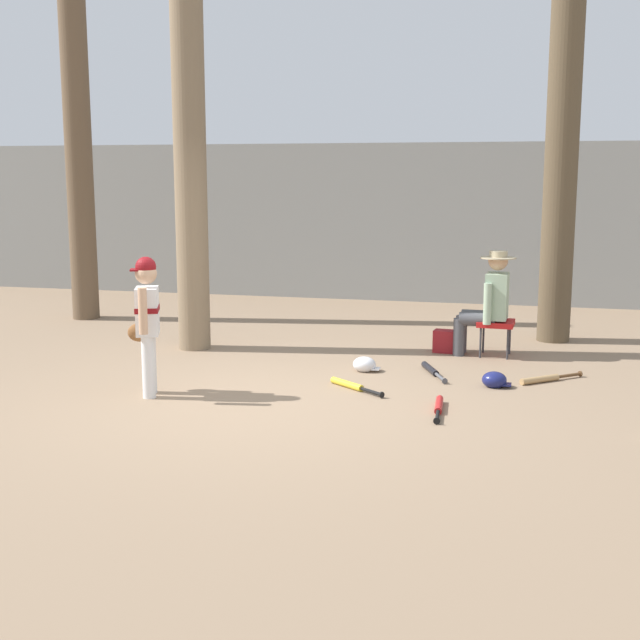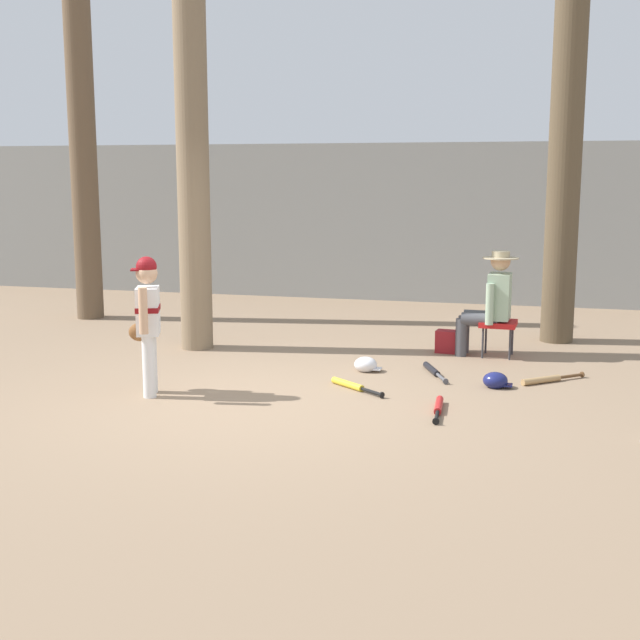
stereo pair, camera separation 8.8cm
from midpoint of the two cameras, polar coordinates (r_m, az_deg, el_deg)
ground_plane at (r=7.72m, az=-4.14°, el=-5.61°), size 60.00×60.00×0.00m
concrete_back_wall at (r=13.93m, az=4.72°, el=6.58°), size 18.00×0.36×2.53m
tree_near_player at (r=10.01m, az=-8.39°, el=13.73°), size 0.52×0.52×6.02m
tree_behind_spectator at (r=10.74m, az=16.53°, el=13.12°), size 0.54×0.54×6.01m
young_ballplayer at (r=8.00m, az=-11.25°, el=0.23°), size 0.45×0.56×1.31m
folding_stool at (r=9.78m, az=12.17°, el=-0.32°), size 0.42×0.42×0.41m
seated_spectator at (r=9.74m, az=11.65°, el=1.31°), size 0.67×0.53×1.20m
handbag_beside_stool at (r=9.92m, az=9.06°, el=-1.46°), size 0.36×0.22×0.26m
tree_far_left at (r=12.48m, az=-15.58°, el=13.24°), size 0.59×0.59×6.36m
bat_yellow_trainer at (r=8.21m, az=2.44°, el=-4.42°), size 0.61×0.51×0.07m
bat_red_barrel at (r=7.54m, az=8.31°, el=-5.82°), size 0.11×0.73×0.07m
bat_wood_tan at (r=8.74m, az=15.25°, el=-3.88°), size 0.62×0.55×0.07m
bat_black_composite at (r=8.89m, az=7.90°, el=-3.39°), size 0.35×0.73×0.07m
batting_helmet_white at (r=8.91m, az=3.39°, el=-3.02°), size 0.29×0.22×0.17m
batting_helmet_navy at (r=8.42m, az=12.03°, el=-4.01°), size 0.28×0.22×0.16m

